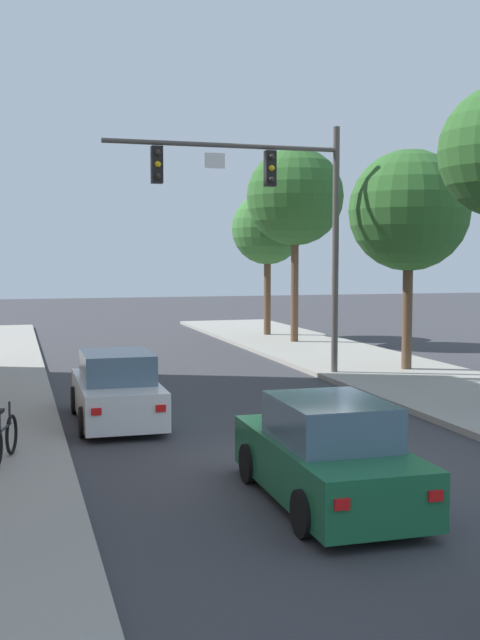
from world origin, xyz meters
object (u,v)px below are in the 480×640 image
Objects in this scene: traffic_signal_mast at (272,201)px; street_tree_third at (295,197)px; car_following_green at (327,456)px; car_lead_white at (117,391)px; street_tree_farthest at (267,229)px; street_tree_second at (409,211)px; bicycle_leaning at (4,440)px.

traffic_signal_mast is 9.60m from street_tree_third.
car_lead_white is at bearing 109.02° from car_following_green.
traffic_signal_mast is at bearing -107.60° from street_tree_farthest.
street_tree_second is 1.06× the size of street_tree_farthest.
street_tree_third reaches higher than street_tree_farthest.
street_tree_third is (11.62, 17.03, 5.67)m from bicycle_leaning.
traffic_signal_mast is 8.60m from car_lead_white.
car_lead_white is at bearing -137.22° from traffic_signal_mast.
street_tree_third reaches higher than car_following_green.
street_tree_second reaches higher than car_following_green.
street_tree_farthest is at bearing 73.85° from car_following_green.
street_tree_third reaches higher than street_tree_second.
traffic_signal_mast is at bearing 42.78° from car_lead_white.
car_lead_white is 0.52× the size of street_tree_third.
street_tree_third reaches higher than bicycle_leaning.
street_tree_second is (9.84, 4.90, 4.43)m from car_lead_white.
street_tree_farthest is at bearing 93.65° from street_tree_second.
street_tree_farthest reaches higher than car_following_green.
car_lead_white is 0.65× the size of street_tree_farthest.
street_tree_second is (7.55, 11.55, 4.43)m from car_following_green.
car_lead_white is (-5.31, -4.91, -4.65)m from traffic_signal_mast.
car_following_green is 0.62× the size of street_tree_second.
street_tree_farthest is (3.77, 11.88, -0.37)m from traffic_signal_mast.
car_lead_white is at bearing 55.04° from bicycle_leaning.
car_lead_white is 11.85m from street_tree_second.
bicycle_leaning is at bearing -132.76° from traffic_signal_mast.
car_lead_white is 17.36m from street_tree_third.
car_following_green is at bearing -70.98° from car_lead_white.
car_following_green is at bearing -123.16° from street_tree_second.
car_lead_white and car_following_green have the same top height.
car_lead_white is 19.56m from street_tree_farthest.
bicycle_leaning is 0.21× the size of street_tree_third.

